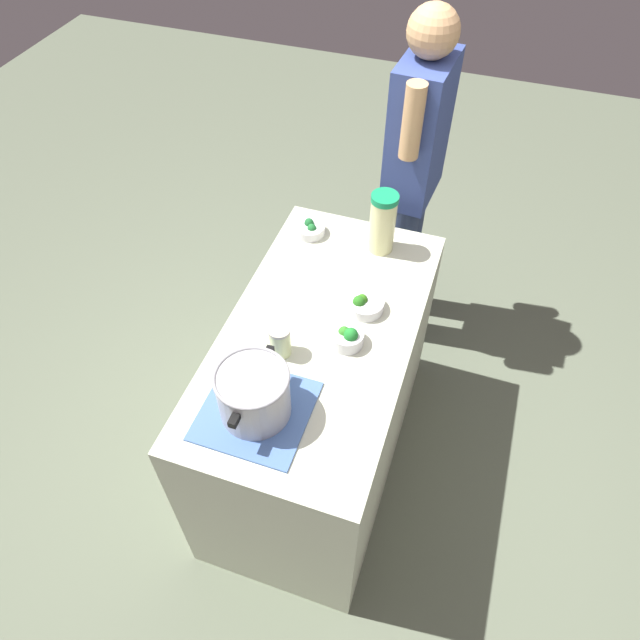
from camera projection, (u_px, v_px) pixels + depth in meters
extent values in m
plane|color=#626C56|center=(320.00, 451.00, 2.74)|extent=(8.00, 8.00, 0.00)
cube|color=beige|center=(320.00, 399.00, 2.41)|extent=(1.27, 0.66, 0.88)
cube|color=#4C70B2|center=(256.00, 411.00, 1.85)|extent=(0.34, 0.34, 0.01)
cylinder|color=#B7B7BC|center=(254.00, 394.00, 1.78)|extent=(0.22, 0.22, 0.18)
torus|color=#99999E|center=(251.00, 377.00, 1.71)|extent=(0.23, 0.23, 0.01)
cube|color=black|center=(234.00, 420.00, 1.66)|extent=(0.04, 0.02, 0.02)
cube|color=black|center=(269.00, 352.00, 1.82)|extent=(0.04, 0.02, 0.02)
cylinder|color=beige|center=(382.00, 225.00, 2.28)|extent=(0.10, 0.10, 0.23)
cylinder|color=#158F56|center=(385.00, 198.00, 2.18)|extent=(0.11, 0.11, 0.02)
ellipsoid|color=yellow|center=(384.00, 213.00, 2.25)|extent=(0.04, 0.04, 0.01)
cylinder|color=beige|center=(280.00, 342.00, 1.97)|extent=(0.07, 0.07, 0.11)
cylinder|color=#B2AD99|center=(279.00, 330.00, 1.92)|extent=(0.08, 0.08, 0.01)
cylinder|color=silver|center=(347.00, 338.00, 2.02)|extent=(0.12, 0.12, 0.05)
ellipsoid|color=#20812D|center=(351.00, 335.00, 1.99)|extent=(0.05, 0.05, 0.06)
ellipsoid|color=#337F27|center=(344.00, 332.00, 2.01)|extent=(0.04, 0.04, 0.05)
cylinder|color=silver|center=(310.00, 229.00, 2.41)|extent=(0.13, 0.13, 0.04)
ellipsoid|color=#216E31|center=(312.00, 229.00, 2.39)|extent=(0.04, 0.04, 0.04)
ellipsoid|color=#1F642F|center=(309.00, 223.00, 2.40)|extent=(0.04, 0.04, 0.04)
cylinder|color=silver|center=(365.00, 305.00, 2.13)|extent=(0.14, 0.14, 0.04)
ellipsoid|color=#296F1D|center=(359.00, 302.00, 2.11)|extent=(0.05, 0.05, 0.06)
ellipsoid|color=#337919|center=(362.00, 300.00, 2.11)|extent=(0.04, 0.04, 0.05)
cylinder|color=#39476E|center=(396.00, 272.00, 2.94)|extent=(0.14, 0.14, 0.84)
cylinder|color=#39476E|center=(406.00, 247.00, 3.06)|extent=(0.14, 0.14, 0.84)
cube|color=#384B93|center=(419.00, 131.00, 2.46)|extent=(0.35, 0.22, 0.62)
sphere|color=tan|center=(433.00, 31.00, 2.15)|extent=(0.20, 0.20, 0.20)
cylinder|color=tan|center=(412.00, 122.00, 2.21)|extent=(0.08, 0.08, 0.30)
cylinder|color=tan|center=(435.00, 72.00, 2.47)|extent=(0.08, 0.08, 0.30)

